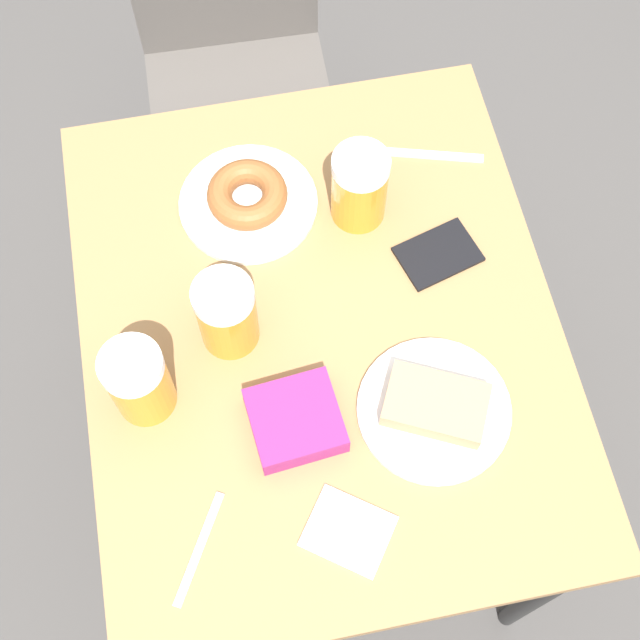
% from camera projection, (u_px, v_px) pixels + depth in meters
% --- Properties ---
extents(ground_plane, '(8.00, 8.00, 0.00)m').
position_uv_depth(ground_plane, '(320.00, 462.00, 2.09)').
color(ground_plane, '#474442').
extents(table, '(0.74, 0.92, 0.77)m').
position_uv_depth(table, '(320.00, 345.00, 1.46)').
color(table, '#997044').
rests_on(table, ground_plane).
extents(chair, '(0.41, 0.41, 0.92)m').
position_uv_depth(chair, '(232.00, 39.00, 1.93)').
color(chair, '#514C47').
rests_on(chair, ground_plane).
extents(plate_with_cake, '(0.23, 0.23, 0.05)m').
position_uv_depth(plate_with_cake, '(435.00, 407.00, 1.32)').
color(plate_with_cake, white).
rests_on(plate_with_cake, table).
extents(plate_with_donut, '(0.23, 0.23, 0.05)m').
position_uv_depth(plate_with_donut, '(248.00, 198.00, 1.47)').
color(plate_with_donut, white).
rests_on(plate_with_donut, table).
extents(beer_mug_left, '(0.09, 0.09, 0.14)m').
position_uv_depth(beer_mug_left, '(359.00, 187.00, 1.42)').
color(beer_mug_left, '#C68C23').
rests_on(beer_mug_left, table).
extents(beer_mug_center, '(0.09, 0.09, 0.14)m').
position_uv_depth(beer_mug_center, '(227.00, 314.00, 1.32)').
color(beer_mug_center, '#C68C23').
rests_on(beer_mug_center, table).
extents(beer_mug_right, '(0.09, 0.09, 0.14)m').
position_uv_depth(beer_mug_right, '(139.00, 381.00, 1.28)').
color(beer_mug_right, '#C68C23').
rests_on(beer_mug_right, table).
extents(napkin_folded, '(0.15, 0.14, 0.00)m').
position_uv_depth(napkin_folded, '(348.00, 531.00, 1.25)').
color(napkin_folded, white).
rests_on(napkin_folded, table).
extents(fork, '(0.09, 0.15, 0.00)m').
position_uv_depth(fork, '(199.00, 549.00, 1.24)').
color(fork, silver).
rests_on(fork, table).
extents(knife, '(0.20, 0.07, 0.00)m').
position_uv_depth(knife, '(424.00, 154.00, 1.53)').
color(knife, silver).
rests_on(knife, table).
extents(passport_near_edge, '(0.15, 0.12, 0.01)m').
position_uv_depth(passport_near_edge, '(438.00, 254.00, 1.44)').
color(passport_near_edge, black).
rests_on(passport_near_edge, table).
extents(blue_pouch, '(0.14, 0.13, 0.04)m').
position_uv_depth(blue_pouch, '(295.00, 420.00, 1.30)').
color(blue_pouch, '#8C2366').
rests_on(blue_pouch, table).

